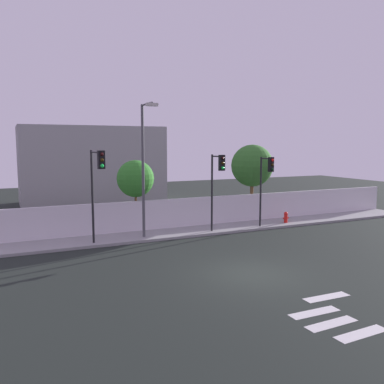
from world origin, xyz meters
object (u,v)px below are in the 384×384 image
Objects in this scene: traffic_light_left at (97,177)px; roadside_tree_leftmost at (135,179)px; traffic_light_center at (217,176)px; street_lamp_curbside at (144,161)px; fire_hydrant at (286,217)px; traffic_light_right at (266,176)px; roadside_tree_midleft at (252,166)px.

traffic_light_left is 4.86m from roadside_tree_leftmost.
street_lamp_curbside is at bearing 172.60° from traffic_light_center.
street_lamp_curbside reaches higher than traffic_light_left.
fire_hydrant is at bearing -15.54° from roadside_tree_leftmost.
traffic_light_right is 7.85m from street_lamp_curbside.
traffic_light_left is at bearing -178.11° from traffic_light_center.
traffic_light_left is 10.53m from traffic_light_right.
street_lamp_curbside is 9.37m from roadside_tree_midleft.
street_lamp_curbside is (-7.76, 0.43, 1.07)m from traffic_light_right.
fire_hydrant is at bearing 8.23° from traffic_light_center.
fire_hydrant is at bearing -69.51° from roadside_tree_midleft.
roadside_tree_midleft reaches higher than fire_hydrant.
street_lamp_curbside reaches higher than roadside_tree_leftmost.
traffic_light_center is at bearing -171.77° from fire_hydrant.
fire_hydrant is (12.63, 1.05, -3.19)m from traffic_light_left.
street_lamp_curbside is 1.68× the size of roadside_tree_leftmost.
fire_hydrant is (2.12, 0.70, -2.83)m from traffic_light_right.
traffic_light_right reaches higher than fire_hydrant.
traffic_light_left is at bearing -178.10° from traffic_light_right.
traffic_light_left reaches higher than traffic_light_right.
fire_hydrant is 0.14× the size of roadside_tree_midleft.
street_lamp_curbside is at bearing -97.09° from roadside_tree_leftmost.
traffic_light_right is (3.52, 0.12, -0.14)m from traffic_light_center.
roadside_tree_midleft is (11.64, 3.69, 0.09)m from traffic_light_left.
roadside_tree_leftmost is 8.55m from roadside_tree_midleft.
street_lamp_curbside reaches higher than traffic_light_right.
traffic_light_left is 6.72× the size of fire_hydrant.
traffic_light_right is at bearing -24.30° from roadside_tree_leftmost.
traffic_light_left is at bearing -175.27° from fire_hydrant.
street_lamp_curbside is at bearing -161.88° from roadside_tree_midleft.
traffic_light_right is 1.01× the size of roadside_tree_leftmost.
traffic_light_left is 1.07× the size of traffic_light_center.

